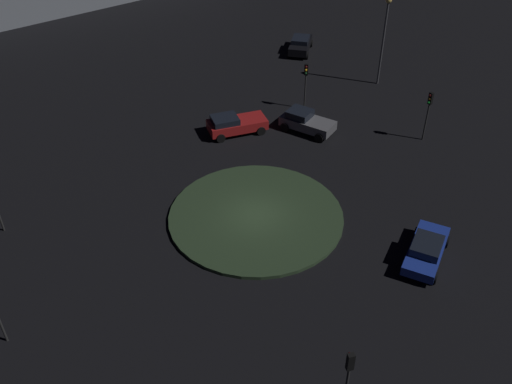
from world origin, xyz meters
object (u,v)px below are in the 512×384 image
traffic_light_southeast (348,371)px  streetlamp_north (385,30)px  car_red (235,124)px  car_grey (306,122)px  car_blue (426,250)px  car_black (300,44)px  traffic_light_northeast (429,107)px  traffic_light_north (306,77)px

traffic_light_southeast → streetlamp_north: streetlamp_north is taller
car_red → car_grey: 5.42m
car_grey → car_blue: size_ratio=0.92×
car_black → traffic_light_southeast: bearing=-168.8°
car_red → streetlamp_north: bearing=15.1°
traffic_light_southeast → car_red: bearing=-3.0°
car_red → traffic_light_northeast: bearing=-23.4°
car_black → traffic_light_southeast: 38.92m
car_black → car_grey: bearing=-169.9°
car_grey → streetlamp_north: streetlamp_north is taller
car_red → streetlamp_north: 15.51m
car_blue → traffic_light_northeast: size_ratio=1.24×
car_blue → traffic_light_north: traffic_light_north is taller
car_black → traffic_light_north: 11.72m
car_blue → traffic_light_northeast: bearing=-166.7°
traffic_light_northeast → car_blue: bearing=41.0°
car_red → traffic_light_southeast: (8.75, -22.41, 1.99)m
traffic_light_southeast → traffic_light_north: size_ratio=1.00×
car_red → traffic_light_southeast: bearing=-96.5°
car_black → traffic_light_northeast: (10.49, -15.03, 2.00)m
traffic_light_northeast → traffic_light_north: bearing=-65.9°
car_black → traffic_light_southeast: traffic_light_southeast is taller
car_red → traffic_light_northeast: size_ratio=1.23×
car_red → car_grey: (5.31, 1.10, 0.03)m
traffic_light_north → streetlamp_north: 8.47m
car_grey → car_blue: 15.39m
car_blue → streetlamp_north: bearing=-156.9°
car_black → car_blue: bearing=-157.8°
car_grey → traffic_light_north: size_ratio=1.15×
traffic_light_north → traffic_light_northeast: traffic_light_northeast is taller
car_red → traffic_light_north: (4.91, 4.64, 1.99)m
car_grey → car_black: car_grey is taller
car_blue → traffic_light_southeast: size_ratio=1.24×
car_blue → car_grey: bearing=-132.0°
traffic_light_southeast → traffic_light_north: traffic_light_southeast is taller
traffic_light_north → traffic_light_northeast: (9.18, -3.55, 0.01)m
car_blue → traffic_light_north: (-8.19, 16.80, 2.04)m
traffic_light_north → car_red: bearing=-39.4°
car_grey → traffic_light_northeast: (8.78, -0.01, 1.97)m
car_blue → car_black: bearing=-143.9°
car_red → traffic_light_north: 7.04m
car_black → traffic_light_southeast: (5.15, -38.52, 2.00)m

